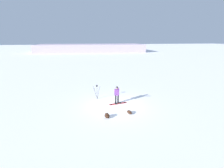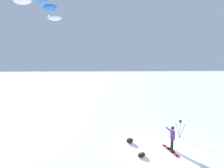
{
  "view_description": "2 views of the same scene",
  "coord_description": "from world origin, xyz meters",
  "px_view_note": "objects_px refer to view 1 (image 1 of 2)",
  "views": [
    {
      "loc": [
        2.83,
        12.71,
        5.8
      ],
      "look_at": [
        0.65,
        1.82,
        2.57
      ],
      "focal_mm": 25.22,
      "sensor_mm": 36.0,
      "label": 1
    },
    {
      "loc": [
        -10.09,
        4.78,
        5.6
      ],
      "look_at": [
        1.08,
        3.39,
        4.35
      ],
      "focal_mm": 26.33,
      "sensor_mm": 36.0,
      "label": 2
    }
  ],
  "objects_px": {
    "snowboard": "(118,103)",
    "gear_bag_small": "(107,116)",
    "camera_tripod": "(97,89)",
    "snowboarder": "(117,93)",
    "gear_bag_large": "(130,112)"
  },
  "relations": [
    {
      "from": "camera_tripod",
      "to": "gear_bag_small",
      "type": "distance_m",
      "value": 4.14
    },
    {
      "from": "camera_tripod",
      "to": "gear_bag_large",
      "type": "bearing_deg",
      "value": 120.35
    },
    {
      "from": "snowboarder",
      "to": "camera_tripod",
      "type": "xyz_separation_m",
      "value": [
        1.67,
        -1.51,
        0.01
      ]
    },
    {
      "from": "snowboard",
      "to": "gear_bag_small",
      "type": "height_order",
      "value": "gear_bag_small"
    },
    {
      "from": "snowboarder",
      "to": "gear_bag_small",
      "type": "xyz_separation_m",
      "value": [
        1.34,
        2.54,
        -0.82
      ]
    },
    {
      "from": "snowboard",
      "to": "gear_bag_small",
      "type": "relative_size",
      "value": 3.04
    },
    {
      "from": "snowboard",
      "to": "camera_tripod",
      "type": "height_order",
      "value": "camera_tripod"
    },
    {
      "from": "camera_tripod",
      "to": "gear_bag_small",
      "type": "bearing_deg",
      "value": 94.57
    },
    {
      "from": "gear_bag_large",
      "to": "snowboard",
      "type": "bearing_deg",
      "value": -78.16
    },
    {
      "from": "snowboarder",
      "to": "snowboard",
      "type": "relative_size",
      "value": 0.96
    },
    {
      "from": "gear_bag_large",
      "to": "gear_bag_small",
      "type": "height_order",
      "value": "gear_bag_small"
    },
    {
      "from": "snowboard",
      "to": "gear_bag_large",
      "type": "bearing_deg",
      "value": 101.84
    },
    {
      "from": "snowboarder",
      "to": "snowboard",
      "type": "height_order",
      "value": "snowboarder"
    },
    {
      "from": "snowboarder",
      "to": "gear_bag_large",
      "type": "height_order",
      "value": "snowboarder"
    },
    {
      "from": "gear_bag_large",
      "to": "camera_tripod",
      "type": "xyz_separation_m",
      "value": [
        2.19,
        -3.75,
        0.88
      ]
    }
  ]
}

